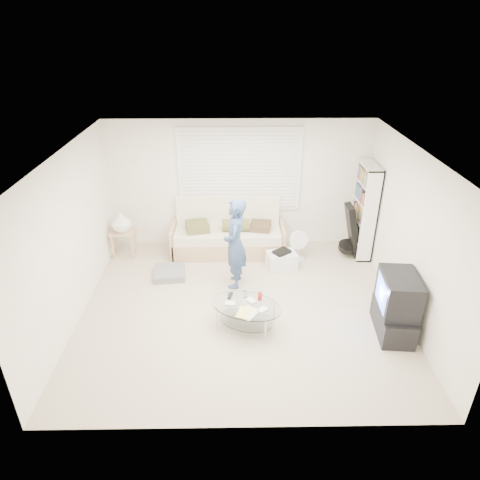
{
  "coord_description": "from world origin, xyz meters",
  "views": [
    {
      "loc": [
        -0.11,
        -5.55,
        4.13
      ],
      "look_at": [
        -0.02,
        0.3,
        1.06
      ],
      "focal_mm": 32.0,
      "sensor_mm": 36.0,
      "label": 1
    }
  ],
  "objects_px": {
    "futon_sofa": "(228,235)",
    "bookshelf": "(364,211)",
    "tv_unit": "(396,306)",
    "coffee_table": "(246,309)"
  },
  "relations": [
    {
      "from": "futon_sofa",
      "to": "tv_unit",
      "type": "distance_m",
      "value": 3.48
    },
    {
      "from": "tv_unit",
      "to": "bookshelf",
      "type": "bearing_deg",
      "value": 86.97
    },
    {
      "from": "bookshelf",
      "to": "coffee_table",
      "type": "distance_m",
      "value": 3.23
    },
    {
      "from": "bookshelf",
      "to": "tv_unit",
      "type": "height_order",
      "value": "bookshelf"
    },
    {
      "from": "futon_sofa",
      "to": "coffee_table",
      "type": "height_order",
      "value": "futon_sofa"
    },
    {
      "from": "bookshelf",
      "to": "futon_sofa",
      "type": "bearing_deg",
      "value": 177.28
    },
    {
      "from": "futon_sofa",
      "to": "bookshelf",
      "type": "xyz_separation_m",
      "value": [
        2.55,
        -0.12,
        0.55
      ]
    },
    {
      "from": "futon_sofa",
      "to": "bookshelf",
      "type": "bearing_deg",
      "value": -2.72
    },
    {
      "from": "bookshelf",
      "to": "tv_unit",
      "type": "bearing_deg",
      "value": -93.03
    },
    {
      "from": "futon_sofa",
      "to": "tv_unit",
      "type": "xyz_separation_m",
      "value": [
        2.43,
        -2.49,
        0.12
      ]
    }
  ]
}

